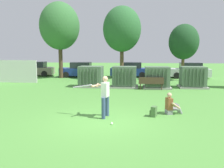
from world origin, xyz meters
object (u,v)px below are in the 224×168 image
transformer_mid_west (125,77)px  transformer_east (193,77)px  park_bench (151,82)px  parked_car_leftmost (35,69)px  backpack (154,112)px  sports_ball (112,124)px  parked_car_right_of_center (130,70)px  transformer_west (91,77)px  parked_car_rightmost (189,71)px  parked_car_left_of_center (80,70)px  transformer_mid_east (157,78)px  batter (104,94)px  seated_spectator (171,106)px

transformer_mid_west → transformer_east: same height
park_bench → parked_car_leftmost: parked_car_leftmost is taller
transformer_east → backpack: bearing=-112.5°
park_bench → sports_ball: bearing=-102.8°
parked_car_right_of_center → transformer_mid_west: bearing=-91.4°
transformer_west → parked_car_rightmost: same height
transformer_west → park_bench: size_ratio=1.16×
parked_car_left_of_center → transformer_mid_east: bearing=-41.4°
backpack → parked_car_rightmost: bearing=73.0°
batter → parked_car_left_of_center: batter is taller
transformer_mid_east → transformer_west: bearing=179.2°
transformer_west → backpack: size_ratio=4.77×
backpack → parked_car_rightmost: size_ratio=0.10×
sports_ball → parked_car_rightmost: (6.24, 16.35, 0.71)m
seated_spectator → parked_car_left_of_center: 16.18m
batter → seated_spectator: 3.06m
parked_car_left_of_center → parked_car_right_of_center: bearing=6.4°
transformer_west → transformer_east: bearing=2.9°
transformer_west → transformer_mid_west: (2.64, 0.02, 0.00)m
transformer_east → parked_car_left_of_center: (-10.47, 6.35, -0.04)m
transformer_mid_west → parked_car_rightmost: size_ratio=0.49×
parked_car_rightmost → parked_car_leftmost: bearing=179.5°
transformer_west → transformer_east: (7.83, 0.40, 0.00)m
batter → parked_car_leftmost: 18.65m
transformer_mid_east → parked_car_leftmost: (-13.13, 7.33, -0.04)m
transformer_mid_east → batter: bearing=-108.9°
parked_car_left_of_center → sports_ball: bearing=-71.4°
park_bench → sports_ball: (-1.89, -8.33, -0.49)m
transformer_west → transformer_mid_east: same height
transformer_west → transformer_mid_east: 5.11m
parked_car_leftmost → backpack: bearing=-50.8°
park_bench → parked_car_right_of_center: 8.48m
transformer_east → sports_ball: transformer_east is taller
batter → backpack: (2.08, 0.33, -0.76)m
transformer_east → parked_car_leftmost: size_ratio=0.48×
parked_car_left_of_center → parked_car_rightmost: bearing=1.7°
transformer_east → sports_ball: 10.93m
transformer_west → transformer_mid_west: bearing=0.4°
parked_car_left_of_center → parked_car_right_of_center: size_ratio=1.01×
batter → parked_car_rightmost: 16.76m
transformer_mid_west → sports_ball: size_ratio=23.33×
transformer_mid_west → parked_car_leftmost: same height
transformer_mid_west → transformer_mid_east: (2.47, -0.09, 0.00)m
seated_spectator → parked_car_left_of_center: parked_car_left_of_center is taller
park_bench → backpack: size_ratio=4.11×
transformer_west → parked_car_right_of_center: same height
park_bench → parked_car_leftmost: size_ratio=0.41×
parked_car_right_of_center → batter: bearing=-91.9°
parked_car_leftmost → parked_car_left_of_center: bearing=-5.4°
seated_spectator → parked_car_leftmost: parked_car_leftmost is taller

